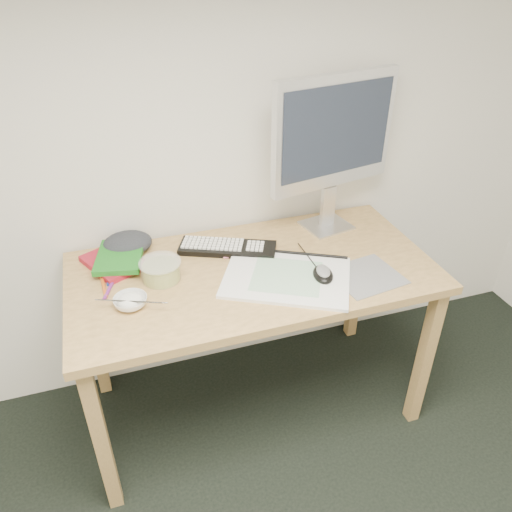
{
  "coord_description": "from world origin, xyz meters",
  "views": [
    {
      "loc": [
        -0.34,
        -0.09,
        1.83
      ],
      "look_at": [
        0.14,
        1.4,
        0.83
      ],
      "focal_mm": 35.0,
      "sensor_mm": 36.0,
      "label": 1
    }
  ],
  "objects_px": {
    "desk": "(253,286)",
    "keyboard": "(228,248)",
    "rice_bowl": "(131,302)",
    "monitor": "(334,136)",
    "sketchpad": "(287,277)"
  },
  "relations": [
    {
      "from": "monitor",
      "to": "rice_bowl",
      "type": "xyz_separation_m",
      "value": [
        -0.89,
        -0.31,
        -0.39
      ]
    },
    {
      "from": "desk",
      "to": "rice_bowl",
      "type": "height_order",
      "value": "rice_bowl"
    },
    {
      "from": "keyboard",
      "to": "monitor",
      "type": "height_order",
      "value": "monitor"
    },
    {
      "from": "rice_bowl",
      "to": "keyboard",
      "type": "bearing_deg",
      "value": 31.01
    },
    {
      "from": "desk",
      "to": "sketchpad",
      "type": "xyz_separation_m",
      "value": [
        0.1,
        -0.1,
        0.09
      ]
    },
    {
      "from": "monitor",
      "to": "rice_bowl",
      "type": "height_order",
      "value": "monitor"
    },
    {
      "from": "monitor",
      "to": "rice_bowl",
      "type": "distance_m",
      "value": 1.02
    },
    {
      "from": "sketchpad",
      "to": "keyboard",
      "type": "relative_size",
      "value": 1.18
    },
    {
      "from": "desk",
      "to": "rice_bowl",
      "type": "bearing_deg",
      "value": -169.42
    },
    {
      "from": "keyboard",
      "to": "monitor",
      "type": "bearing_deg",
      "value": 31.44
    },
    {
      "from": "sketchpad",
      "to": "monitor",
      "type": "distance_m",
      "value": 0.61
    },
    {
      "from": "monitor",
      "to": "keyboard",
      "type": "bearing_deg",
      "value": 176.0
    },
    {
      "from": "desk",
      "to": "keyboard",
      "type": "height_order",
      "value": "keyboard"
    },
    {
      "from": "sketchpad",
      "to": "rice_bowl",
      "type": "relative_size",
      "value": 3.97
    },
    {
      "from": "desk",
      "to": "sketchpad",
      "type": "height_order",
      "value": "sketchpad"
    }
  ]
}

